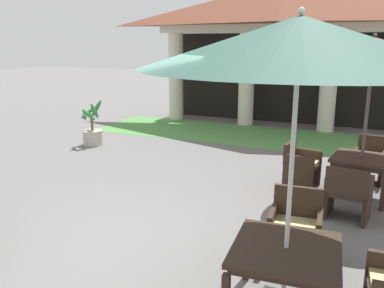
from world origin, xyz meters
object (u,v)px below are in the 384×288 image
patio_chair_near_foreground_west (301,166)px  potted_palm_left_edge (93,132)px  patio_chair_near_foreground_south (348,193)px  patio_umbrella_mid_left (299,45)px  patio_umbrella_near_foreground (374,51)px  patio_table_near_foreground (361,163)px  patio_chair_near_foreground_north (369,161)px  patio_table_mid_left (286,256)px  patio_chair_mid_left_north (295,229)px

patio_chair_near_foreground_west → potted_palm_left_edge: size_ratio=0.70×
patio_chair_near_foreground_south → patio_umbrella_mid_left: bearing=-91.9°
patio_umbrella_near_foreground → patio_umbrella_mid_left: bearing=-99.1°
patio_table_near_foreground → patio_chair_near_foreground_north: patio_chair_near_foreground_north is taller
patio_table_mid_left → potted_palm_left_edge: 7.53m
patio_chair_mid_left_north → potted_palm_left_edge: 6.85m
patio_table_near_foreground → patio_chair_near_foreground_south: size_ratio=1.21×
patio_chair_near_foreground_south → patio_table_mid_left: patio_chair_near_foreground_south is taller
patio_umbrella_near_foreground → patio_chair_near_foreground_north: 2.31m
patio_chair_near_foreground_north → patio_umbrella_mid_left: bearing=88.9°
patio_table_near_foreground → patio_table_mid_left: size_ratio=0.95×
patio_chair_near_foreground_north → patio_umbrella_near_foreground: bearing=90.0°
patio_umbrella_mid_left → potted_palm_left_edge: size_ratio=2.44×
patio_umbrella_mid_left → patio_umbrella_near_foreground: bearing=80.9°
patio_umbrella_mid_left → potted_palm_left_edge: patio_umbrella_mid_left is taller
patio_chair_near_foreground_west → patio_chair_near_foreground_north: (1.15, 0.88, -0.01)m
patio_chair_near_foreground_south → potted_palm_left_edge: (-6.29, 2.17, -0.09)m
patio_umbrella_near_foreground → patio_chair_mid_left_north: patio_umbrella_near_foreground is taller
patio_chair_near_foreground_north → potted_palm_left_edge: (-6.56, 0.15, -0.07)m
patio_table_near_foreground → patio_umbrella_mid_left: bearing=-99.1°
patio_chair_near_foreground_south → patio_umbrella_mid_left: (-0.43, -2.56, 2.16)m
patio_chair_near_foreground_south → patio_umbrella_mid_left: size_ratio=0.29×
patio_chair_near_foreground_south → patio_table_mid_left: bearing=-91.9°
patio_chair_near_foreground_west → patio_chair_near_foreground_south: (0.87, -1.15, 0.01)m
patio_table_near_foreground → patio_chair_near_foreground_south: 1.04m
potted_palm_left_edge → patio_table_mid_left: bearing=-38.9°
patio_chair_near_foreground_north → patio_umbrella_mid_left: size_ratio=0.29×
patio_chair_near_foreground_north → potted_palm_left_edge: size_ratio=0.72×
patio_table_near_foreground → patio_chair_near_foreground_west: patio_chair_near_foreground_west is taller
patio_umbrella_near_foreground → patio_umbrella_mid_left: patio_umbrella_mid_left is taller
patio_chair_near_foreground_west → patio_chair_near_foreground_north: 1.44m
patio_chair_near_foreground_west → patio_chair_mid_left_north: (0.36, -2.66, 0.01)m
patio_table_near_foreground → patio_chair_near_foreground_north: bearing=82.3°
patio_chair_near_foreground_north → patio_table_mid_left: 4.65m
patio_umbrella_near_foreground → patio_umbrella_mid_left: 3.62m
patio_chair_near_foreground_south → patio_umbrella_mid_left: 3.38m
patio_table_near_foreground → patio_chair_near_foreground_west: bearing=172.3°
patio_umbrella_near_foreground → patio_table_mid_left: 4.06m
patio_umbrella_near_foreground → patio_chair_near_foreground_west: 2.29m
patio_table_near_foreground → patio_umbrella_near_foreground: 1.84m
patio_table_mid_left → potted_palm_left_edge: bearing=141.1°
patio_umbrella_near_foreground → patio_table_mid_left: patio_umbrella_near_foreground is taller
patio_table_near_foreground → patio_chair_mid_left_north: 2.61m
patio_umbrella_near_foreground → patio_chair_near_foreground_south: (-0.14, -1.01, -2.05)m
patio_chair_near_foreground_south → potted_palm_left_edge: 6.65m
patio_umbrella_near_foreground → patio_chair_mid_left_north: size_ratio=3.09×
patio_table_mid_left → patio_chair_mid_left_north: (-0.08, 1.05, -0.21)m
patio_umbrella_near_foreground → patio_umbrella_mid_left: (-0.57, -3.57, 0.12)m
patio_chair_near_foreground_west → patio_table_mid_left: bearing=14.5°
patio_umbrella_near_foreground → potted_palm_left_edge: patio_umbrella_near_foreground is taller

